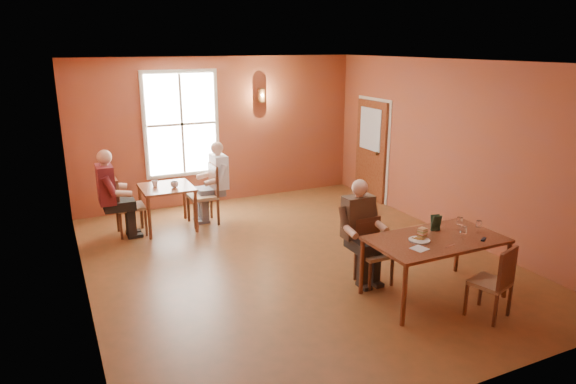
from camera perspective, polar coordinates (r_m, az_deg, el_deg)
name	(u,v)px	position (r m, az deg, el deg)	size (l,w,h in m)	color
ground	(293,260)	(8.06, 0.61, -7.55)	(6.00, 7.00, 0.01)	brown
wall_back	(220,131)	(10.78, -7.59, 6.74)	(6.00, 0.04, 3.00)	brown
wall_front	(467,249)	(4.83, 19.26, -5.97)	(6.00, 0.04, 3.00)	brown
wall_left	(76,190)	(6.86, -22.50, 0.19)	(0.04, 7.00, 3.00)	brown
wall_right	(451,149)	(9.27, 17.62, 4.58)	(0.04, 7.00, 3.00)	brown
ceiling	(294,62)	(7.38, 0.69, 14.29)	(6.00, 7.00, 0.04)	white
window	(182,124)	(10.48, -11.73, 7.39)	(1.36, 0.10, 1.96)	white
door	(371,151)	(11.08, 9.16, 4.57)	(0.12, 1.04, 2.10)	maroon
wall_sconce	(261,95)	(10.90, -2.98, 10.68)	(0.16, 0.16, 0.28)	brown
main_table	(434,267)	(7.10, 15.89, -8.03)	(1.74, 0.98, 0.82)	brown
chair_diner_main	(374,253)	(7.25, 9.54, -6.67)	(0.40, 0.40, 0.91)	#402114
diner_main	(376,237)	(7.14, 9.77, -4.94)	(0.56, 0.56, 1.40)	#3D261A
chair_empty	(490,281)	(6.79, 21.53, -9.19)	(0.41, 0.41, 0.93)	#4D271A
plate_food	(419,240)	(6.79, 14.39, -5.15)	(0.27, 0.27, 0.03)	white
sandwich	(422,234)	(6.87, 14.69, -4.53)	(0.10, 0.09, 0.12)	tan
goblet_a	(459,223)	(7.28, 18.51, -3.33)	(0.08, 0.08, 0.20)	white
goblet_b	(479,226)	(7.27, 20.42, -3.60)	(0.07, 0.07, 0.19)	white
goblet_c	(463,232)	(6.98, 18.91, -4.26)	(0.07, 0.07, 0.19)	white
menu_stand	(436,223)	(7.19, 16.11, -3.30)	(0.13, 0.07, 0.22)	#1B3323
knife	(450,246)	(6.74, 17.59, -5.72)	(0.21, 0.02, 0.00)	silver
napkin	(419,249)	(6.54, 14.39, -6.12)	(0.18, 0.18, 0.01)	silver
sunglasses	(483,239)	(7.08, 20.90, -4.92)	(0.13, 0.04, 0.02)	black
second_table	(168,208)	(9.50, -13.20, -1.69)	(0.90, 0.90, 0.79)	#5C3015
chair_diner_white	(202,195)	(9.60, -9.48, -0.31)	(0.49, 0.49, 1.11)	#52311C
diner_white	(204,186)	(9.56, -9.36, 0.71)	(0.58, 0.58, 1.45)	silver
chair_diner_maroon	(130,206)	(9.36, -17.13, -1.44)	(0.46, 0.46, 1.05)	#45210E
diner_maroon	(127,193)	(9.30, -17.43, -0.10)	(0.60, 0.60, 1.51)	maroon
cup_a	(174,185)	(9.28, -12.51, 0.81)	(0.14, 0.14, 0.11)	white
cup_b	(155,183)	(9.44, -14.57, 0.94)	(0.12, 0.12, 0.11)	silver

